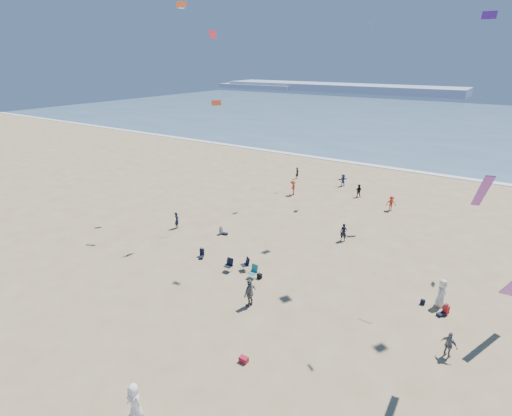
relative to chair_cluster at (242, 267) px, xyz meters
The scene contains 13 objects.
ground 9.49m from the chair_cluster, 88.70° to the right, with size 220.00×220.00×0.00m, color tan.
ocean 85.53m from the chair_cluster, 89.86° to the left, with size 220.00×100.00×0.06m, color #476B84.
surf_line 35.53m from the chair_cluster, 89.65° to the left, with size 220.00×1.20×0.08m, color white.
headland_far 171.30m from the chair_cluster, 110.43° to the left, with size 110.00×20.00×3.20m, color #7A8EA8.
headland_near 184.79m from the chair_cluster, 122.68° to the left, with size 40.00×14.00×2.00m, color #7A8EA8.
standing_flyers 7.33m from the chair_cluster, 56.42° to the left, with size 24.59×37.54×1.92m.
seated_group 6.25m from the chair_cluster, 46.75° to the right, with size 19.69×22.41×0.84m.
chair_cluster is the anchor object (origin of this frame).
white_tote 1.76m from the chair_cluster, 159.60° to the left, with size 0.35×0.20×0.40m, color silver.
black_backpack 1.52m from the chair_cluster, ahead, with size 0.30×0.22×0.38m, color black.
cooler 9.04m from the chair_cluster, 53.95° to the right, with size 0.45×0.30×0.30m, color maroon.
navy_bag 12.26m from the chair_cluster, 15.03° to the left, with size 0.28×0.18×0.34m, color black.
kites_aloft 17.55m from the chair_cluster, 18.64° to the left, with size 35.97×44.31×29.89m.
Camera 1 is at (14.69, -11.16, 14.71)m, focal length 28.00 mm.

